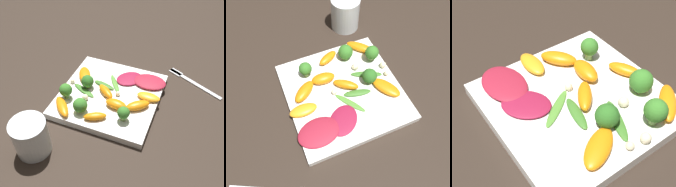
{
  "view_description": "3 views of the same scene",
  "coord_description": "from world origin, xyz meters",
  "views": [
    {
      "loc": [
        -0.2,
        0.48,
        0.52
      ],
      "look_at": [
        -0.01,
        0.01,
        0.03
      ],
      "focal_mm": 42.0,
      "sensor_mm": 36.0,
      "label": 1
    },
    {
      "loc": [
        -0.12,
        -0.25,
        0.46
      ],
      "look_at": [
        -0.02,
        -0.01,
        0.03
      ],
      "focal_mm": 35.0,
      "sensor_mm": 36.0,
      "label": 2
    },
    {
      "loc": [
        0.26,
        -0.21,
        0.37
      ],
      "look_at": [
        -0.01,
        -0.02,
        0.03
      ],
      "focal_mm": 50.0,
      "sensor_mm": 36.0,
      "label": 3
    }
  ],
  "objects": [
    {
      "name": "orange_segment_0",
      "position": [
        0.01,
        0.01,
        0.03
      ],
      "size": [
        0.06,
        0.05,
        0.02
      ],
      "color": "orange",
      "rests_on": "plate"
    },
    {
      "name": "macadamia_nut_1",
      "position": [
        -0.02,
        0.0,
        0.03
      ],
      "size": [
        0.01,
        0.01,
        0.01
      ],
      "color": "beige",
      "rests_on": "plate"
    },
    {
      "name": "radicchio_leaf_1",
      "position": [
        -0.09,
        -0.08,
        0.03
      ],
      "size": [
        0.1,
        0.07,
        0.01
      ],
      "color": "maroon",
      "rests_on": "plate"
    },
    {
      "name": "orange_segment_4",
      "position": [
        -0.1,
        -0.02,
        0.03
      ],
      "size": [
        0.06,
        0.03,
        0.01
      ],
      "color": "orange",
      "rests_on": "plate"
    },
    {
      "name": "macadamia_nut_2",
      "position": [
        0.05,
        0.05,
        0.03
      ],
      "size": [
        0.02,
        0.02,
        0.02
      ],
      "color": "beige",
      "rests_on": "plate"
    },
    {
      "name": "ground_plane",
      "position": [
        0.0,
        0.0,
        0.0
      ],
      "size": [
        2.4,
        2.4,
        0.0
      ],
      "primitive_type": "plane",
      "color": "#2D231C"
    },
    {
      "name": "broccoli_floret_3",
      "position": [
        0.04,
        0.09,
        0.04
      ],
      "size": [
        0.04,
        0.04,
        0.04
      ],
      "color": "#84AD5B",
      "rests_on": "plate"
    },
    {
      "name": "broccoli_floret_1",
      "position": [
        -0.07,
        0.08,
        0.04
      ],
      "size": [
        0.03,
        0.03,
        0.04
      ],
      "color": "#84AD5B",
      "rests_on": "plate"
    },
    {
      "name": "arugula_sprig_2",
      "position": [
        0.07,
        0.02,
        0.02
      ],
      "size": [
        0.08,
        0.05,
        0.01
      ],
      "color": "#3D7528",
      "rests_on": "plate"
    },
    {
      "name": "orange_segment_5",
      "position": [
        -0.03,
        0.04,
        0.03
      ],
      "size": [
        0.06,
        0.03,
        0.02
      ],
      "color": "orange",
      "rests_on": "plate"
    },
    {
      "name": "orange_segment_1",
      "position": [
        0.09,
        -0.04,
        0.03
      ],
      "size": [
        0.07,
        0.08,
        0.02
      ],
      "color": "orange",
      "rests_on": "plate"
    },
    {
      "name": "orange_segment_6",
      "position": [
        0.0,
        0.1,
        0.03
      ],
      "size": [
        0.06,
        0.05,
        0.02
      ],
      "color": "orange",
      "rests_on": "plate"
    },
    {
      "name": "orange_segment_3",
      "position": [
        0.09,
        0.1,
        0.03
      ],
      "size": [
        0.07,
        0.07,
        0.02
      ],
      "color": "orange",
      "rests_on": "plate"
    },
    {
      "name": "orange_segment_2",
      "position": [
        -0.09,
        0.03,
        0.03
      ],
      "size": [
        0.07,
        0.06,
        0.02
      ],
      "color": "orange",
      "rests_on": "plate"
    },
    {
      "name": "broccoli_floret_0",
      "position": [
        0.1,
        0.06,
        0.05
      ],
      "size": [
        0.03,
        0.03,
        0.04
      ],
      "color": "#84AD5B",
      "rests_on": "plate"
    },
    {
      "name": "radicchio_leaf_0",
      "position": [
        -0.03,
        -0.07,
        0.02
      ],
      "size": [
        0.1,
        0.1,
        0.01
      ],
      "color": "maroon",
      "rests_on": "plate"
    },
    {
      "name": "macadamia_nut_0",
      "position": [
        0.12,
        0.0,
        0.03
      ],
      "size": [
        0.01,
        0.01,
        0.01
      ],
      "color": "beige",
      "rests_on": "plate"
    },
    {
      "name": "drinking_glass",
      "position": [
        0.1,
        0.22,
        0.05
      ],
      "size": [
        0.08,
        0.08,
        0.09
      ],
      "color": "white",
      "rests_on": "ground_plane"
    },
    {
      "name": "broccoli_floret_2",
      "position": [
        0.07,
        -0.0,
        0.04
      ],
      "size": [
        0.04,
        0.04,
        0.04
      ],
      "color": "#7A9E51",
      "rests_on": "plate"
    },
    {
      "name": "plate",
      "position": [
        0.0,
        0.0,
        0.01
      ],
      "size": [
        0.26,
        0.26,
        0.02
      ],
      "color": "white",
      "rests_on": "ground_plane"
    },
    {
      "name": "arugula_sprig_1",
      "position": [
        0.0,
        -0.04,
        0.02
      ],
      "size": [
        0.06,
        0.07,
        0.0
      ],
      "color": "#518E33",
      "rests_on": "plate"
    },
    {
      "name": "arugula_sprig_0",
      "position": [
        0.03,
        -0.02,
        0.02
      ],
      "size": [
        0.07,
        0.03,
        0.01
      ],
      "color": "#3D7528",
      "rests_on": "plate"
    },
    {
      "name": "macadamia_nut_3",
      "position": [
        0.12,
        0.03,
        0.03
      ],
      "size": [
        0.02,
        0.02,
        0.02
      ],
      "color": "beige",
      "rests_on": "plate"
    }
  ]
}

